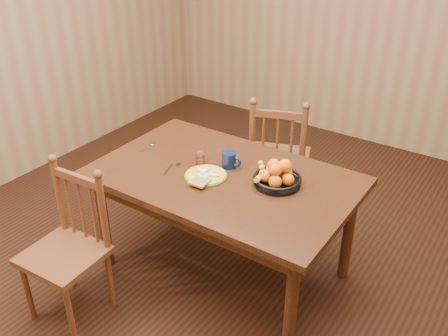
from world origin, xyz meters
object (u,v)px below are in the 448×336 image
Objects in this scene: chair_far at (278,158)px; coffee_mug at (230,160)px; dining_table at (224,187)px; fruit_bowl at (277,176)px; breakfast_plate at (205,175)px; chair_near at (68,249)px.

coffee_mug is at bearing 70.90° from chair_far.
fruit_bowl reaches higher than dining_table.
chair_far reaches higher than breakfast_plate.
coffee_mug is (0.02, -0.72, 0.32)m from chair_far.
fruit_bowl is at bearing -3.15° from coffee_mug.
chair_near is (-0.50, -1.63, -0.02)m from chair_far.
fruit_bowl is (0.40, 0.17, 0.04)m from breakfast_plate.
chair_far is 3.44× the size of breakfast_plate.
chair_near is at bearing -119.83° from coffee_mug.
chair_near is at bearing -124.39° from dining_table.
chair_far is at bearing 93.61° from dining_table.
breakfast_plate reaches higher than dining_table.
chair_near reaches higher than fruit_bowl.
chair_near reaches higher than coffee_mug.
chair_far is at bearing 91.83° from coffee_mug.
chair_far reaches higher than coffee_mug.
coffee_mug reaches higher than dining_table.
fruit_bowl is at bearing 15.16° from dining_table.
dining_table is 0.84m from chair_far.
fruit_bowl is at bearing 42.56° from chair_near.
coffee_mug is 0.41× the size of fruit_bowl.
breakfast_plate is at bearing 67.33° from chair_far.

